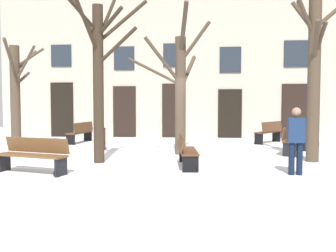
# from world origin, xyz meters

# --- Properties ---
(ground_plane) EXTENTS (28.80, 28.80, 0.00)m
(ground_plane) POSITION_xyz_m (0.00, 0.00, 0.00)
(ground_plane) COLOR white
(building_facade) EXTENTS (18.00, 0.60, 8.02)m
(building_facade) POSITION_xyz_m (0.00, 7.12, 4.03)
(building_facade) COLOR #BCB29E
(building_facade) RESTS_ON ground
(tree_foreground) EXTENTS (1.12, 3.09, 3.86)m
(tree_foreground) POSITION_xyz_m (-5.72, 1.81, 2.08)
(tree_foreground) COLOR #4C3D2D
(tree_foreground) RESTS_ON ground
(tree_left_of_center) EXTENTS (2.69, 2.46, 4.75)m
(tree_left_of_center) POSITION_xyz_m (0.46, 0.64, 2.23)
(tree_left_of_center) COLOR #4C3D2D
(tree_left_of_center) RESTS_ON ground
(tree_near_facade) EXTENTS (2.20, 1.90, 4.74)m
(tree_near_facade) POSITION_xyz_m (-1.70, -1.40, 2.54)
(tree_near_facade) COLOR #382B1E
(tree_near_facade) RESTS_ON ground
(tree_right_of_center) EXTENTS (2.30, 1.96, 5.10)m
(tree_right_of_center) POSITION_xyz_m (4.34, -0.68, 2.65)
(tree_right_of_center) COLOR #4C3D2D
(tree_right_of_center) RESTS_ON ground
(streetlamp) EXTENTS (0.30, 0.30, 3.49)m
(streetlamp) POSITION_xyz_m (5.63, 3.19, 2.14)
(streetlamp) COLOR black
(streetlamp) RESTS_ON ground
(litter_bin) EXTENTS (0.45, 0.45, 0.79)m
(litter_bin) POSITION_xyz_m (-2.50, 1.60, 0.40)
(litter_bin) COLOR #4C1E19
(litter_bin) RESTS_ON ground
(bench_back_to_back_left) EXTENTS (0.65, 1.84, 0.84)m
(bench_back_to_back_left) POSITION_xyz_m (0.74, -1.89, 0.43)
(bench_back_to_back_left) COLOR #51331E
(bench_back_to_back_left) RESTS_ON ground
(bench_near_lamp) EXTENTS (1.39, 1.65, 0.93)m
(bench_near_lamp) POSITION_xyz_m (4.06, 4.47, 0.49)
(bench_near_lamp) COLOR #51331E
(bench_near_lamp) RESTS_ON ground
(bench_far_corner) EXTENTS (0.65, 1.91, 0.89)m
(bench_far_corner) POSITION_xyz_m (-3.96, 3.99, 0.46)
(bench_far_corner) COLOR #51331E
(bench_far_corner) RESTS_ON ground
(bench_near_center_tree) EXTENTS (1.20, 1.86, 0.91)m
(bench_near_center_tree) POSITION_xyz_m (4.23, 1.09, 0.47)
(bench_near_center_tree) COLOR #51331E
(bench_near_center_tree) RESTS_ON ground
(bench_back_to_back_right) EXTENTS (1.92, 1.01, 0.85)m
(bench_back_to_back_right) POSITION_xyz_m (-2.89, -3.10, 0.45)
(bench_back_to_back_right) COLOR brown
(bench_back_to_back_right) RESTS_ON ground
(person_strolling) EXTENTS (0.39, 0.23, 1.58)m
(person_strolling) POSITION_xyz_m (3.33, -2.84, 0.87)
(person_strolling) COLOR black
(person_strolling) RESTS_ON ground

